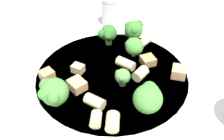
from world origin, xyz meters
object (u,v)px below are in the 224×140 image
at_px(rigatoni_2, 145,41).
at_px(chicken_chunk_2, 47,75).
at_px(pasta_bowl, 112,82).
at_px(chicken_chunk_0, 179,72).
at_px(rigatoni_4, 126,64).
at_px(rigatoni_5, 113,122).
at_px(rigatoni_3, 96,119).
at_px(chicken_chunk_4, 78,68).
at_px(broccoli_floret_4, 108,34).
at_px(rigatoni_1, 140,73).
at_px(broccoli_floret_3, 134,29).
at_px(pepper_shaker, 109,9).
at_px(broccoli_floret_1, 148,97).
at_px(broccoli_floret_5, 133,46).
at_px(chicken_chunk_3, 148,60).
at_px(broccoli_floret_0, 122,76).
at_px(broccoli_floret_2, 53,92).
at_px(chicken_chunk_1, 77,85).
at_px(rigatoni_0, 95,102).

height_order(rigatoni_2, chicken_chunk_2, same).
height_order(pasta_bowl, chicken_chunk_2, chicken_chunk_2).
bearing_deg(chicken_chunk_0, chicken_chunk_2, 100.66).
distance_m(rigatoni_4, rigatoni_5, 0.12).
height_order(rigatoni_3, chicken_chunk_4, rigatoni_3).
height_order(chicken_chunk_0, chicken_chunk_2, same).
height_order(broccoli_floret_4, rigatoni_1, broccoli_floret_4).
bearing_deg(rigatoni_3, broccoli_floret_3, -8.71).
distance_m(chicken_chunk_4, pepper_shaker, 0.21).
bearing_deg(broccoli_floret_1, rigatoni_3, 116.77).
bearing_deg(broccoli_floret_5, chicken_chunk_3, -126.37).
distance_m(pasta_bowl, rigatoni_5, 0.10).
distance_m(broccoli_floret_0, broccoli_floret_1, 0.06).
xyz_separation_m(broccoli_floret_1, chicken_chunk_0, (0.08, -0.04, -0.02)).
xyz_separation_m(broccoli_floret_2, rigatoni_4, (0.10, -0.09, -0.02)).
height_order(broccoli_floret_5, rigatoni_3, broccoli_floret_5).
relative_size(rigatoni_1, chicken_chunk_4, 1.30).
height_order(rigatoni_1, chicken_chunk_1, rigatoni_1).
xyz_separation_m(broccoli_floret_1, broccoli_floret_2, (-0.01, 0.13, -0.00)).
relative_size(broccoli_floret_0, pepper_shaker, 0.36).
distance_m(broccoli_floret_5, chicken_chunk_2, 0.15).
relative_size(broccoli_floret_0, chicken_chunk_1, 1.13).
relative_size(rigatoni_1, chicken_chunk_3, 1.09).
distance_m(broccoli_floret_4, chicken_chunk_0, 0.14).
distance_m(chicken_chunk_0, chicken_chunk_2, 0.20).
distance_m(broccoli_floret_2, chicken_chunk_0, 0.19).
distance_m(rigatoni_3, chicken_chunk_1, 0.07).
bearing_deg(chicken_chunk_1, rigatoni_0, -132.71).
bearing_deg(chicken_chunk_0, rigatoni_4, 84.18).
height_order(rigatoni_3, chicken_chunk_3, rigatoni_3).
relative_size(rigatoni_1, rigatoni_4, 0.78).
relative_size(rigatoni_4, pepper_shaker, 0.38).
distance_m(pasta_bowl, chicken_chunk_1, 0.06).
height_order(rigatoni_0, chicken_chunk_0, same).
xyz_separation_m(broccoli_floret_3, rigatoni_0, (-0.16, 0.04, -0.02)).
xyz_separation_m(rigatoni_0, chicken_chunk_2, (0.04, 0.08, -0.00)).
height_order(chicken_chunk_0, chicken_chunk_1, chicken_chunk_0).
bearing_deg(broccoli_floret_0, rigatoni_5, 178.24).
bearing_deg(rigatoni_5, broccoli_floret_2, 72.99).
bearing_deg(rigatoni_4, rigatoni_2, -21.04).
bearing_deg(rigatoni_4, chicken_chunk_3, -66.47).
bearing_deg(chicken_chunk_2, chicken_chunk_1, -105.51).
xyz_separation_m(broccoli_floret_2, rigatoni_5, (-0.03, -0.08, -0.02)).
height_order(broccoli_floret_1, broccoli_floret_5, broccoli_floret_1).
bearing_deg(broccoli_floret_5, rigatoni_0, 161.66).
bearing_deg(rigatoni_5, broccoli_floret_0, -1.76).
bearing_deg(broccoli_floret_5, pasta_bowl, 154.06).
bearing_deg(chicken_chunk_2, broccoli_floret_0, -87.58).
relative_size(rigatoni_2, pepper_shaker, 0.38).
bearing_deg(rigatoni_5, chicken_chunk_3, -15.26).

